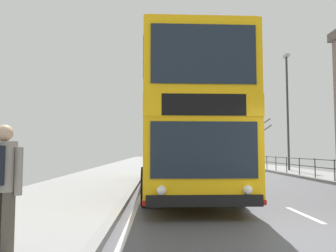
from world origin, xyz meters
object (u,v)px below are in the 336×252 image
object	(u,v)px
pedestrian_companion	(1,179)
street_lamp_far_side	(287,103)
bare_tree_far_00	(253,138)
double_decker_bus_main	(181,128)

from	to	relation	value
pedestrian_companion	street_lamp_far_side	world-z (taller)	street_lamp_far_side
pedestrian_companion	bare_tree_far_00	xyz separation A→B (m)	(11.89, 30.76, 1.67)
street_lamp_far_side	bare_tree_far_00	world-z (taller)	street_lamp_far_side
pedestrian_companion	street_lamp_far_side	xyz separation A→B (m)	(11.03, 18.93, 3.70)
double_decker_bus_main	street_lamp_far_side	xyz separation A→B (m)	(8.17, 10.71, 2.49)
street_lamp_far_side	double_decker_bus_main	bearing A→B (deg)	-127.33
double_decker_bus_main	bare_tree_far_00	world-z (taller)	bare_tree_far_00
pedestrian_companion	street_lamp_far_side	distance (m)	22.23
double_decker_bus_main	pedestrian_companion	world-z (taller)	double_decker_bus_main
street_lamp_far_side	bare_tree_far_00	xyz separation A→B (m)	(0.86, 11.83, -2.03)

